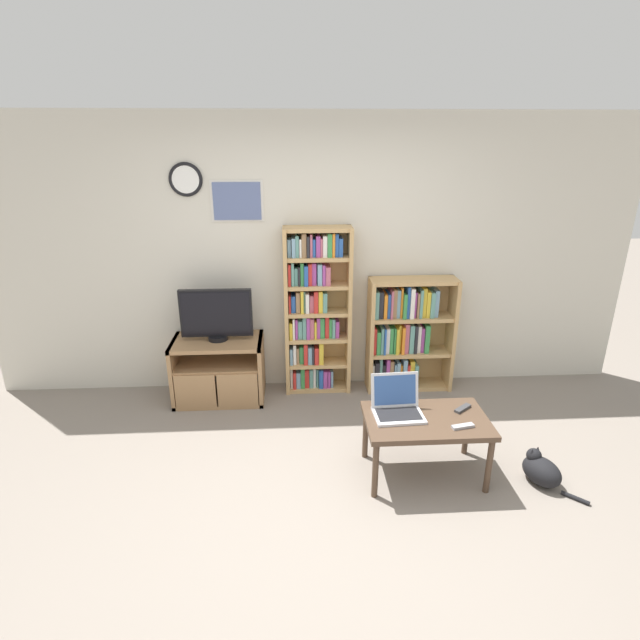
{
  "coord_description": "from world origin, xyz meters",
  "views": [
    {
      "loc": [
        -0.21,
        -2.67,
        2.39
      ],
      "look_at": [
        0.01,
        1.06,
        1.0
      ],
      "focal_mm": 28.0,
      "sensor_mm": 36.0,
      "label": 1
    }
  ],
  "objects_px": {
    "television": "(216,315)",
    "tv_stand": "(219,370)",
    "bookshelf_tall": "(314,311)",
    "laptop": "(397,405)",
    "coffee_table": "(426,425)",
    "cat": "(540,470)",
    "remote_near_laptop": "(463,408)",
    "bookshelf_short": "(405,334)",
    "remote_far_from_laptop": "(463,426)"
  },
  "relations": [
    {
      "from": "bookshelf_tall",
      "to": "remote_near_laptop",
      "type": "distance_m",
      "value": 1.69
    },
    {
      "from": "laptop",
      "to": "remote_near_laptop",
      "type": "relative_size",
      "value": 2.41
    },
    {
      "from": "cat",
      "to": "bookshelf_short",
      "type": "bearing_deg",
      "value": 89.52
    },
    {
      "from": "tv_stand",
      "to": "remote_near_laptop",
      "type": "bearing_deg",
      "value": -30.27
    },
    {
      "from": "bookshelf_tall",
      "to": "bookshelf_short",
      "type": "relative_size",
      "value": 1.44
    },
    {
      "from": "remote_near_laptop",
      "to": "remote_far_from_laptop",
      "type": "bearing_deg",
      "value": 123.7
    },
    {
      "from": "bookshelf_short",
      "to": "remote_near_laptop",
      "type": "xyz_separation_m",
      "value": [
        0.16,
        -1.29,
        -0.08
      ]
    },
    {
      "from": "tv_stand",
      "to": "coffee_table",
      "type": "relative_size",
      "value": 0.95
    },
    {
      "from": "television",
      "to": "bookshelf_short",
      "type": "bearing_deg",
      "value": 3.89
    },
    {
      "from": "bookshelf_short",
      "to": "remote_near_laptop",
      "type": "height_order",
      "value": "bookshelf_short"
    },
    {
      "from": "coffee_table",
      "to": "laptop",
      "type": "distance_m",
      "value": 0.25
    },
    {
      "from": "laptop",
      "to": "cat",
      "type": "distance_m",
      "value": 1.15
    },
    {
      "from": "laptop",
      "to": "remote_far_from_laptop",
      "type": "bearing_deg",
      "value": -30.94
    },
    {
      "from": "tv_stand",
      "to": "bookshelf_tall",
      "type": "xyz_separation_m",
      "value": [
        0.92,
        0.16,
        0.51
      ]
    },
    {
      "from": "laptop",
      "to": "bookshelf_short",
      "type": "bearing_deg",
      "value": 72.31
    },
    {
      "from": "tv_stand",
      "to": "bookshelf_tall",
      "type": "height_order",
      "value": "bookshelf_tall"
    },
    {
      "from": "tv_stand",
      "to": "bookshelf_tall",
      "type": "bearing_deg",
      "value": 9.87
    },
    {
      "from": "television",
      "to": "bookshelf_tall",
      "type": "xyz_separation_m",
      "value": [
        0.91,
        0.13,
        -0.03
      ]
    },
    {
      "from": "tv_stand",
      "to": "remote_far_from_laptop",
      "type": "bearing_deg",
      "value": -36.32
    },
    {
      "from": "tv_stand",
      "to": "remote_near_laptop",
      "type": "height_order",
      "value": "tv_stand"
    },
    {
      "from": "bookshelf_tall",
      "to": "laptop",
      "type": "xyz_separation_m",
      "value": [
        0.54,
        -1.31,
        -0.27
      ]
    },
    {
      "from": "coffee_table",
      "to": "remote_near_laptop",
      "type": "distance_m",
      "value": 0.32
    },
    {
      "from": "television",
      "to": "remote_far_from_laptop",
      "type": "height_order",
      "value": "television"
    },
    {
      "from": "tv_stand",
      "to": "remote_near_laptop",
      "type": "relative_size",
      "value": 5.49
    },
    {
      "from": "television",
      "to": "tv_stand",
      "type": "bearing_deg",
      "value": -115.87
    },
    {
      "from": "coffee_table",
      "to": "laptop",
      "type": "xyz_separation_m",
      "value": [
        -0.2,
        0.09,
        0.12
      ]
    },
    {
      "from": "television",
      "to": "remote_far_from_laptop",
      "type": "distance_m",
      "value": 2.36
    },
    {
      "from": "cat",
      "to": "remote_far_from_laptop",
      "type": "bearing_deg",
      "value": 154.33
    },
    {
      "from": "coffee_table",
      "to": "laptop",
      "type": "relative_size",
      "value": 2.41
    },
    {
      "from": "remote_far_from_laptop",
      "to": "bookshelf_tall",
      "type": "bearing_deg",
      "value": -159.77
    },
    {
      "from": "tv_stand",
      "to": "television",
      "type": "bearing_deg",
      "value": 64.13
    },
    {
      "from": "coffee_table",
      "to": "laptop",
      "type": "height_order",
      "value": "laptop"
    },
    {
      "from": "television",
      "to": "remote_near_laptop",
      "type": "xyz_separation_m",
      "value": [
        1.94,
        -1.17,
        -0.36
      ]
    },
    {
      "from": "remote_near_laptop",
      "to": "remote_far_from_laptop",
      "type": "xyz_separation_m",
      "value": [
        -0.08,
        -0.24,
        0.0
      ]
    },
    {
      "from": "bookshelf_short",
      "to": "remote_near_laptop",
      "type": "distance_m",
      "value": 1.3
    },
    {
      "from": "bookshelf_short",
      "to": "coffee_table",
      "type": "relative_size",
      "value": 1.27
    },
    {
      "from": "bookshelf_tall",
      "to": "tv_stand",
      "type": "bearing_deg",
      "value": -170.13
    },
    {
      "from": "remote_near_laptop",
      "to": "cat",
      "type": "xyz_separation_m",
      "value": [
        0.53,
        -0.25,
        -0.38
      ]
    },
    {
      "from": "coffee_table",
      "to": "cat",
      "type": "xyz_separation_m",
      "value": [
        0.83,
        -0.15,
        -0.32
      ]
    },
    {
      "from": "bookshelf_tall",
      "to": "coffee_table",
      "type": "relative_size",
      "value": 1.83
    },
    {
      "from": "bookshelf_tall",
      "to": "bookshelf_short",
      "type": "xyz_separation_m",
      "value": [
        0.88,
        -0.01,
        -0.25
      ]
    },
    {
      "from": "tv_stand",
      "to": "cat",
      "type": "height_order",
      "value": "tv_stand"
    },
    {
      "from": "remote_near_laptop",
      "to": "cat",
      "type": "distance_m",
      "value": 0.7
    },
    {
      "from": "bookshelf_tall",
      "to": "bookshelf_short",
      "type": "bearing_deg",
      "value": -0.87
    },
    {
      "from": "television",
      "to": "bookshelf_tall",
      "type": "distance_m",
      "value": 0.92
    },
    {
      "from": "coffee_table",
      "to": "tv_stand",
      "type": "bearing_deg",
      "value": 143.16
    },
    {
      "from": "coffee_table",
      "to": "cat",
      "type": "height_order",
      "value": "coffee_table"
    },
    {
      "from": "bookshelf_tall",
      "to": "remote_far_from_laptop",
      "type": "distance_m",
      "value": 1.84
    },
    {
      "from": "television",
      "to": "laptop",
      "type": "bearing_deg",
      "value": -39.27
    },
    {
      "from": "bookshelf_short",
      "to": "remote_far_from_laptop",
      "type": "xyz_separation_m",
      "value": [
        0.08,
        -1.53,
        -0.08
      ]
    }
  ]
}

